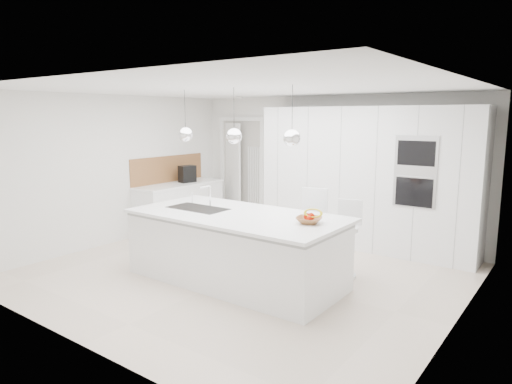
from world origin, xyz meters
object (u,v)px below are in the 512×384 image
Objects in this scene: island_base at (235,249)px; bar_stool_right at (345,240)px; espresso_machine at (187,174)px; fruit_bowl at (309,220)px; bar_stool_left at (309,231)px.

bar_stool_right is (1.09, 0.99, 0.09)m from island_base.
espresso_machine is at bearing 152.69° from bar_stool_right.
fruit_bowl is 0.95× the size of espresso_machine.
bar_stool_left is at bearing 170.26° from bar_stool_right.
bar_stool_left is at bearing 119.19° from fruit_bowl.
bar_stool_right reaches higher than island_base.
fruit_bowl is at bearing 7.22° from island_base.
bar_stool_left is (-0.45, 0.80, -0.36)m from fruit_bowl.
espresso_machine reaches higher than bar_stool_right.
espresso_machine is 0.31× the size of bar_stool_right.
island_base is 3.11m from espresso_machine.
espresso_machine is 3.23m from bar_stool_left.
bar_stool_right is (3.62, -0.71, -0.54)m from espresso_machine.
island_base is 1.47m from bar_stool_right.
fruit_bowl is 0.27× the size of bar_stool_left.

